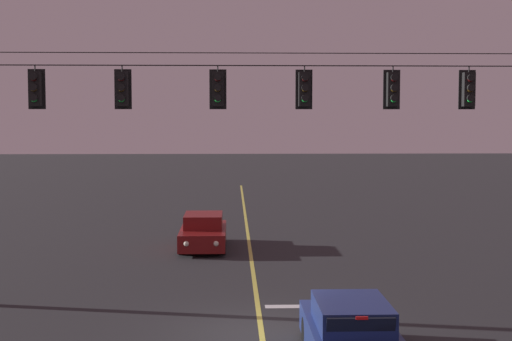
{
  "coord_description": "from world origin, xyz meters",
  "views": [
    {
      "loc": [
        -0.72,
        -17.31,
        5.24
      ],
      "look_at": [
        0.0,
        4.17,
        3.7
      ],
      "focal_mm": 50.94,
      "sensor_mm": 36.0,
      "label": 1
    }
  ],
  "objects_px": {
    "traffic_light_leftmost": "(35,89)",
    "traffic_light_left_inner": "(122,89)",
    "car_oncoming_lead": "(203,232)",
    "traffic_light_rightmost": "(393,89)",
    "car_waiting_near_lane": "(351,334)",
    "traffic_light_far_right": "(469,89)",
    "traffic_light_centre": "(218,89)",
    "traffic_light_right_inner": "(304,89)"
  },
  "relations": [
    {
      "from": "traffic_light_rightmost",
      "to": "car_waiting_near_lane",
      "type": "bearing_deg",
      "value": -110.68
    },
    {
      "from": "car_oncoming_lead",
      "to": "car_waiting_near_lane",
      "type": "bearing_deg",
      "value": -75.22
    },
    {
      "from": "traffic_light_centre",
      "to": "car_oncoming_lead",
      "type": "xyz_separation_m",
      "value": [
        -0.77,
        8.63,
        -5.42
      ]
    },
    {
      "from": "traffic_light_far_right",
      "to": "car_oncoming_lead",
      "type": "height_order",
      "value": "traffic_light_far_right"
    },
    {
      "from": "traffic_light_left_inner",
      "to": "traffic_light_rightmost",
      "type": "bearing_deg",
      "value": 0.0
    },
    {
      "from": "traffic_light_left_inner",
      "to": "car_waiting_near_lane",
      "type": "height_order",
      "value": "traffic_light_left_inner"
    },
    {
      "from": "traffic_light_right_inner",
      "to": "traffic_light_centre",
      "type": "bearing_deg",
      "value": 180.0
    },
    {
      "from": "traffic_light_right_inner",
      "to": "traffic_light_far_right",
      "type": "bearing_deg",
      "value": 0.0
    },
    {
      "from": "traffic_light_leftmost",
      "to": "car_waiting_near_lane",
      "type": "relative_size",
      "value": 0.28
    },
    {
      "from": "traffic_light_leftmost",
      "to": "traffic_light_far_right",
      "type": "relative_size",
      "value": 1.0
    },
    {
      "from": "traffic_light_right_inner",
      "to": "car_oncoming_lead",
      "type": "height_order",
      "value": "traffic_light_right_inner"
    },
    {
      "from": "traffic_light_far_right",
      "to": "car_waiting_near_lane",
      "type": "relative_size",
      "value": 0.28
    },
    {
      "from": "car_waiting_near_lane",
      "to": "traffic_light_leftmost",
      "type": "bearing_deg",
      "value": 146.21
    },
    {
      "from": "car_oncoming_lead",
      "to": "traffic_light_rightmost",
      "type": "bearing_deg",
      "value": -56.52
    },
    {
      "from": "traffic_light_centre",
      "to": "traffic_light_rightmost",
      "type": "relative_size",
      "value": 1.0
    },
    {
      "from": "traffic_light_rightmost",
      "to": "traffic_light_leftmost",
      "type": "bearing_deg",
      "value": 180.0
    },
    {
      "from": "traffic_light_rightmost",
      "to": "car_oncoming_lead",
      "type": "height_order",
      "value": "traffic_light_rightmost"
    },
    {
      "from": "traffic_light_centre",
      "to": "car_waiting_near_lane",
      "type": "distance_m",
      "value": 8.16
    },
    {
      "from": "traffic_light_left_inner",
      "to": "traffic_light_far_right",
      "type": "xyz_separation_m",
      "value": [
        9.78,
        0.0,
        0.0
      ]
    },
    {
      "from": "traffic_light_leftmost",
      "to": "traffic_light_left_inner",
      "type": "relative_size",
      "value": 1.0
    },
    {
      "from": "traffic_light_left_inner",
      "to": "car_waiting_near_lane",
      "type": "bearing_deg",
      "value": -43.75
    },
    {
      "from": "traffic_light_left_inner",
      "to": "traffic_light_far_right",
      "type": "bearing_deg",
      "value": 0.0
    },
    {
      "from": "car_waiting_near_lane",
      "to": "traffic_light_left_inner",
      "type": "bearing_deg",
      "value": 136.25
    },
    {
      "from": "traffic_light_rightmost",
      "to": "car_oncoming_lead",
      "type": "distance_m",
      "value": 11.68
    },
    {
      "from": "traffic_light_far_right",
      "to": "car_waiting_near_lane",
      "type": "bearing_deg",
      "value": -128.06
    },
    {
      "from": "traffic_light_centre",
      "to": "car_oncoming_lead",
      "type": "height_order",
      "value": "traffic_light_centre"
    },
    {
      "from": "traffic_light_rightmost",
      "to": "car_waiting_near_lane",
      "type": "distance_m",
      "value": 7.88
    },
    {
      "from": "traffic_light_centre",
      "to": "traffic_light_far_right",
      "type": "distance_m",
      "value": 7.11
    },
    {
      "from": "traffic_light_leftmost",
      "to": "traffic_light_far_right",
      "type": "xyz_separation_m",
      "value": [
        12.19,
        0.0,
        0.0
      ]
    },
    {
      "from": "traffic_light_leftmost",
      "to": "traffic_light_left_inner",
      "type": "height_order",
      "value": "same"
    },
    {
      "from": "traffic_light_centre",
      "to": "traffic_light_right_inner",
      "type": "bearing_deg",
      "value": 0.0
    },
    {
      "from": "traffic_light_centre",
      "to": "traffic_light_left_inner",
      "type": "bearing_deg",
      "value": 180.0
    },
    {
      "from": "car_oncoming_lead",
      "to": "traffic_light_leftmost",
      "type": "bearing_deg",
      "value": -116.51
    },
    {
      "from": "traffic_light_rightmost",
      "to": "traffic_light_far_right",
      "type": "height_order",
      "value": "same"
    },
    {
      "from": "traffic_light_right_inner",
      "to": "traffic_light_far_right",
      "type": "height_order",
      "value": "same"
    },
    {
      "from": "traffic_light_right_inner",
      "to": "car_oncoming_lead",
      "type": "relative_size",
      "value": 0.28
    },
    {
      "from": "traffic_light_leftmost",
      "to": "traffic_light_left_inner",
      "type": "distance_m",
      "value": 2.41
    },
    {
      "from": "traffic_light_rightmost",
      "to": "traffic_light_left_inner",
      "type": "bearing_deg",
      "value": 180.0
    },
    {
      "from": "traffic_light_right_inner",
      "to": "traffic_light_rightmost",
      "type": "relative_size",
      "value": 1.0
    },
    {
      "from": "traffic_light_left_inner",
      "to": "car_waiting_near_lane",
      "type": "relative_size",
      "value": 0.28
    },
    {
      "from": "traffic_light_centre",
      "to": "car_waiting_near_lane",
      "type": "bearing_deg",
      "value": -61.36
    },
    {
      "from": "traffic_light_rightmost",
      "to": "traffic_light_far_right",
      "type": "xyz_separation_m",
      "value": [
        2.17,
        0.0,
        0.0
      ]
    }
  ]
}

